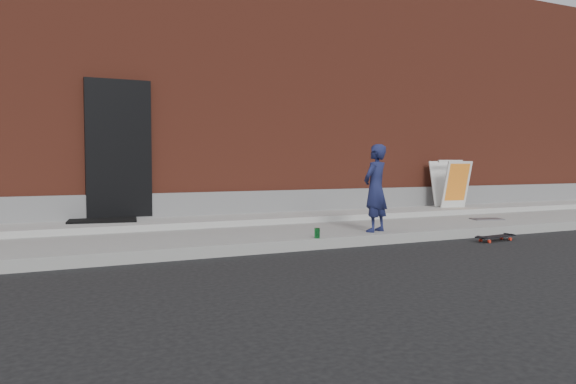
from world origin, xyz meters
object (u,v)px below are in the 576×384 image
pizza_sign (451,184)px  soda_can (317,233)px  child (376,188)px  skateboard (496,237)px

pizza_sign → soda_can: (-4.45, -2.37, -0.52)m
child → pizza_sign: size_ratio=1.32×
pizza_sign → soda_can: size_ratio=7.04×
skateboard → pizza_sign: bearing=59.4°
child → skateboard: 1.95m
soda_can → skateboard: bearing=-9.7°
child → soda_can: 1.28m
skateboard → pizza_sign: pizza_sign is taller
child → skateboard: (1.65, -0.73, -0.73)m
skateboard → child: bearing=156.3°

